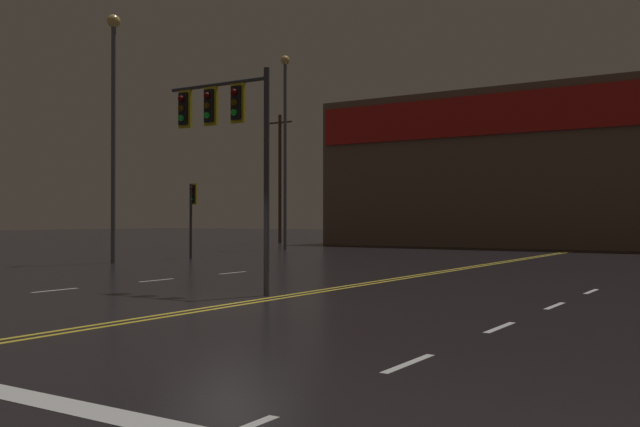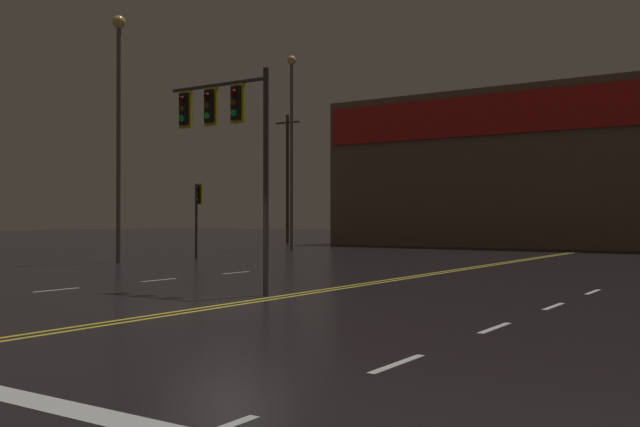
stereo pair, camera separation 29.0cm
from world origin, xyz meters
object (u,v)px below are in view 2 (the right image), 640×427
(traffic_signal_corner_northwest, at_px, (198,203))
(streetlight_near_right, at_px, (119,107))
(streetlight_far_median, at_px, (292,130))
(traffic_signal_median, at_px, (224,122))

(traffic_signal_corner_northwest, height_order, streetlight_near_right, streetlight_near_right)
(streetlight_far_median, bearing_deg, traffic_signal_median, -58.07)
(traffic_signal_corner_northwest, bearing_deg, traffic_signal_median, -44.49)
(traffic_signal_median, relative_size, streetlight_near_right, 0.53)
(traffic_signal_corner_northwest, relative_size, streetlight_near_right, 0.34)
(traffic_signal_corner_northwest, distance_m, streetlight_far_median, 11.82)
(traffic_signal_median, height_order, streetlight_far_median, streetlight_far_median)
(traffic_signal_corner_northwest, distance_m, streetlight_near_right, 6.03)
(traffic_signal_corner_northwest, relative_size, streetlight_far_median, 0.30)
(streetlight_near_right, xyz_separation_m, streetlight_far_median, (-1.78, 15.07, 0.76))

